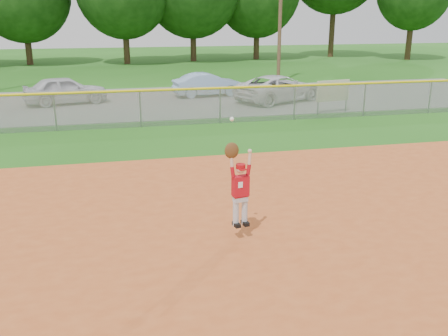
# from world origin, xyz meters

# --- Properties ---
(ground) EXTENTS (120.00, 120.00, 0.00)m
(ground) POSITION_xyz_m (0.00, 0.00, 0.00)
(ground) COLOR #205B14
(ground) RESTS_ON ground
(clay_infield) EXTENTS (24.00, 16.00, 0.04)m
(clay_infield) POSITION_xyz_m (0.00, -3.00, 0.02)
(clay_infield) COLOR #B44F20
(clay_infield) RESTS_ON ground
(parking_strip) EXTENTS (44.00, 10.00, 0.03)m
(parking_strip) POSITION_xyz_m (0.00, 16.00, 0.01)
(parking_strip) COLOR slate
(parking_strip) RESTS_ON ground
(car_white_a) EXTENTS (4.41, 2.61, 1.41)m
(car_white_a) POSITION_xyz_m (-3.39, 16.23, 0.73)
(car_white_a) COLOR silver
(car_white_a) RESTS_ON parking_strip
(car_blue) EXTENTS (4.02, 1.83, 1.28)m
(car_blue) POSITION_xyz_m (4.20, 17.08, 0.67)
(car_blue) COLOR #87A7CA
(car_blue) RESTS_ON parking_strip
(car_white_b) EXTENTS (5.42, 4.20, 1.37)m
(car_white_b) POSITION_xyz_m (7.51, 14.54, 0.71)
(car_white_b) COLOR silver
(car_white_b) RESTS_ON parking_strip
(sponsor_sign) EXTENTS (1.72, 0.35, 1.55)m
(sponsor_sign) POSITION_xyz_m (8.88, 10.94, 1.02)
(sponsor_sign) COLOR gray
(sponsor_sign) RESTS_ON ground
(outfield_fence) EXTENTS (40.06, 0.10, 1.55)m
(outfield_fence) POSITION_xyz_m (0.00, 10.00, 0.88)
(outfield_fence) COLOR gray
(outfield_fence) RESTS_ON ground
(power_lines) EXTENTS (19.40, 0.24, 9.00)m
(power_lines) POSITION_xyz_m (1.00, 22.00, 4.68)
(power_lines) COLOR #4C3823
(power_lines) RESTS_ON ground
(ballplayer) EXTENTS (0.59, 0.28, 2.28)m
(ballplayer) POSITION_xyz_m (1.27, -1.24, 1.21)
(ballplayer) COLOR silver
(ballplayer) RESTS_ON ground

